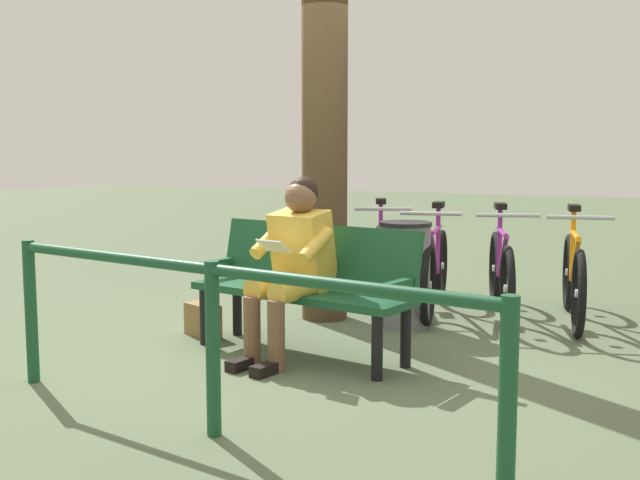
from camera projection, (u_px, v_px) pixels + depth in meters
ground_plane at (294, 349)px, 5.22m from camera, size 40.00×40.00×0.00m
bench at (307, 279)px, 5.08m from camera, size 1.65×0.72×0.87m
person_reading at (293, 259)px, 4.92m from camera, size 0.53×0.81×1.20m
handbag at (203, 320)px, 5.60m from camera, size 0.33×0.23×0.24m
tree_trunk at (325, 94)px, 6.01m from camera, size 0.37×0.37×3.64m
litter_bin at (405, 274)px, 5.88m from camera, size 0.41×0.41×0.82m
bicycle_orange at (573, 278)px, 6.01m from camera, size 0.55×1.65×0.94m
bicycle_red at (501, 274)px, 6.21m from camera, size 0.68×1.60×0.94m
bicycle_green at (435, 271)px, 6.37m from camera, size 0.54×1.65×0.94m
bicycle_purple at (381, 263)px, 6.86m from camera, size 0.77×1.55×0.94m
railing_fence at (212, 316)px, 3.57m from camera, size 2.97×0.48×0.85m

